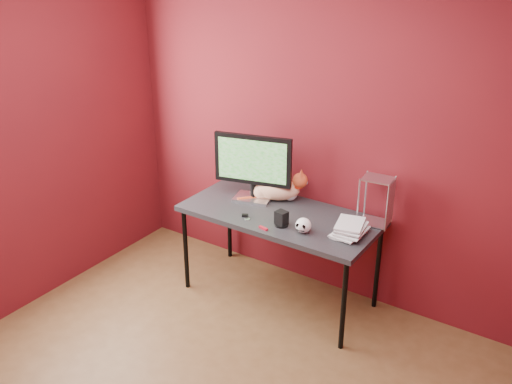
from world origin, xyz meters
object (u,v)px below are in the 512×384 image
Objects in this scene: speaker at (281,219)px; skull_mug at (303,225)px; desk at (280,219)px; monitor at (253,164)px; cat at (277,189)px; book_stack at (343,166)px.

skull_mug is at bearing 9.11° from speaker.
desk is 2.47× the size of monitor.
desk is 13.25× the size of skull_mug.
speaker is at bearing -46.35° from monitor.
desk is at bearing 144.21° from skull_mug.
book_stack reaches higher than cat.
desk is 1.50× the size of book_stack.
desk is 0.36m from skull_mug.
cat is 0.47× the size of book_stack.
monitor reaches higher than cat.
desk is 0.28m from cat.
speaker is 0.11× the size of book_stack.
desk is at bearing 134.62° from speaker.
skull_mug is 0.11× the size of book_stack.
speaker is (0.42, -0.26, -0.25)m from monitor.
monitor is 0.28m from cat.
book_stack is (0.65, -0.22, 0.41)m from cat.
monitor is at bearing -169.36° from cat.
book_stack is at bearing 32.36° from skull_mug.
book_stack is at bearing -22.37° from monitor.
monitor is 0.56m from speaker.
monitor is 0.84m from book_stack.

